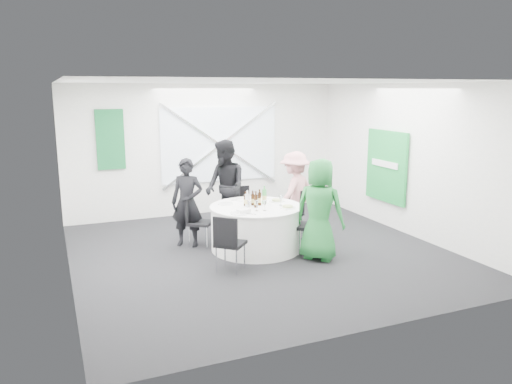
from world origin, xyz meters
name	(u,v)px	position (x,y,z in m)	size (l,w,h in m)	color
floor	(261,252)	(0.00, 0.00, 0.00)	(6.00, 6.00, 0.00)	black
ceiling	(261,82)	(0.00, 0.00, 2.80)	(6.00, 6.00, 0.00)	silver
wall_back	(206,150)	(0.00, 3.00, 1.40)	(6.00, 6.00, 0.00)	white
wall_front	(370,212)	(0.00, -3.00, 1.40)	(6.00, 6.00, 0.00)	white
wall_left	(63,184)	(-3.00, 0.00, 1.40)	(6.00, 6.00, 0.00)	white
wall_right	(410,160)	(3.00, 0.00, 1.40)	(6.00, 6.00, 0.00)	white
window_panel	(220,145)	(0.30, 2.96, 1.50)	(2.60, 0.03, 1.60)	silver
window_brace_a	(220,145)	(0.30, 2.92, 1.50)	(0.05, 0.05, 3.16)	silver
window_brace_b	(220,145)	(0.30, 2.92, 1.50)	(0.05, 0.05, 3.16)	silver
green_banner	(110,140)	(-2.00, 2.95, 1.70)	(0.55, 0.04, 1.20)	#135F30
green_sign	(386,166)	(2.94, 0.60, 1.20)	(0.05, 1.20, 1.40)	#1A913B
banquet_table	(256,228)	(0.00, 0.20, 0.38)	(1.56, 1.56, 0.76)	white
chair_back	(241,206)	(0.16, 1.32, 0.51)	(0.45, 0.45, 0.87)	black
chair_back_left	(196,218)	(-0.89, 0.78, 0.50)	(0.54, 0.53, 0.85)	black
chair_back_right	(293,209)	(0.96, 0.72, 0.49)	(0.52, 0.52, 0.84)	black
chair_front_right	(317,221)	(0.83, -0.42, 0.56)	(0.61, 0.61, 0.96)	black
chair_front_left	(228,240)	(-0.81, -0.67, 0.51)	(0.56, 0.56, 0.88)	black
person_man_back_left	(187,203)	(-1.02, 0.85, 0.77)	(0.56, 0.37, 1.54)	black
person_man_back	(225,187)	(-0.17, 1.30, 0.89)	(0.86, 0.47, 1.78)	black
person_woman_pink	(295,193)	(1.07, 0.86, 0.78)	(1.00, 0.47, 1.55)	pink
person_woman_green	(320,210)	(0.74, -0.65, 0.82)	(0.80, 0.52, 1.63)	#217933
plate_back	(243,200)	(-0.04, 0.69, 0.77)	(0.27, 0.27, 0.01)	white
plate_back_left	(225,204)	(-0.43, 0.53, 0.77)	(0.26, 0.26, 0.01)	white
plate_back_right	(277,201)	(0.47, 0.37, 0.78)	(0.27, 0.27, 0.04)	white
plate_front_right	(288,207)	(0.43, -0.13, 0.78)	(0.27, 0.27, 0.04)	white
plate_front_left	(239,213)	(-0.46, -0.20, 0.77)	(0.27, 0.27, 0.01)	white
napkin	(244,211)	(-0.38, -0.20, 0.80)	(0.20, 0.13, 0.06)	white
beer_bottle_a	(246,200)	(-0.16, 0.28, 0.85)	(0.06, 0.06, 0.25)	#341A09
beer_bottle_b	(253,200)	(-0.03, 0.28, 0.86)	(0.06, 0.06, 0.25)	#341A09
beer_bottle_c	(260,199)	(0.07, 0.22, 0.87)	(0.06, 0.06, 0.28)	#341A09
beer_bottle_d	(256,201)	(-0.04, 0.10, 0.87)	(0.06, 0.06, 0.28)	#341A09
green_water_bottle	(264,197)	(0.20, 0.31, 0.88)	(0.08, 0.08, 0.31)	green
clear_water_bottle	(247,201)	(-0.15, 0.20, 0.87)	(0.08, 0.08, 0.28)	silver
wine_glass_a	(257,203)	(-0.12, -0.11, 0.88)	(0.07, 0.07, 0.17)	white
wine_glass_b	(281,198)	(0.40, 0.09, 0.88)	(0.07, 0.07, 0.17)	white
wine_glass_c	(253,194)	(0.10, 0.58, 0.88)	(0.07, 0.07, 0.17)	white
wine_glass_d	(265,203)	(0.01, -0.15, 0.88)	(0.07, 0.07, 0.17)	white
wine_glass_e	(249,204)	(-0.25, -0.10, 0.88)	(0.07, 0.07, 0.17)	white
fork_a	(286,210)	(0.34, -0.27, 0.76)	(0.01, 0.15, 0.01)	silver
knife_a	(290,206)	(0.52, -0.05, 0.76)	(0.01, 0.15, 0.01)	silver
fork_b	(282,201)	(0.56, 0.34, 0.76)	(0.01, 0.15, 0.01)	silver
knife_b	(269,199)	(0.42, 0.59, 0.76)	(0.01, 0.15, 0.01)	silver
fork_c	(250,198)	(0.11, 0.76, 0.76)	(0.01, 0.15, 0.01)	silver
knife_c	(235,200)	(-0.17, 0.75, 0.76)	(0.01, 0.15, 0.01)	silver
fork_d	(233,212)	(-0.51, -0.07, 0.76)	(0.01, 0.15, 0.01)	silver
knife_d	(253,214)	(-0.27, -0.31, 0.76)	(0.01, 0.15, 0.01)	silver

